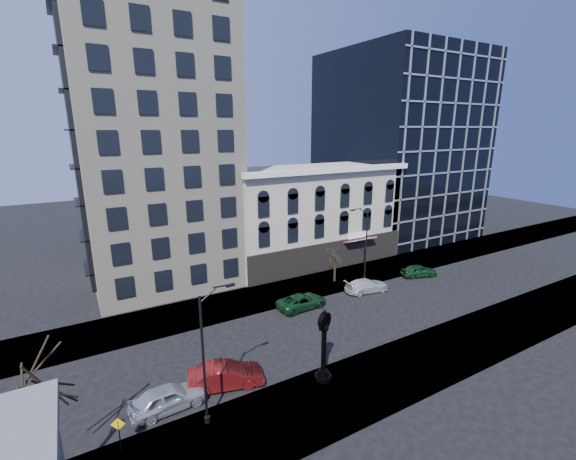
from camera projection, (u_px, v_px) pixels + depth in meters
ground at (291, 336)px, 32.24m from camera, size 160.00×160.00×0.00m
sidewalk_far at (251, 299)px, 38.93m from camera, size 160.00×6.00×0.12m
sidewalk_near at (352, 390)px, 25.52m from camera, size 160.00×6.00×0.12m
cream_tower at (150, 104)px, 40.16m from camera, size 15.90×15.40×42.50m
victorian_row at (309, 215)px, 49.80m from camera, size 22.60×11.19×12.50m
glass_office at (398, 146)px, 61.57m from camera, size 20.00×20.15×28.00m
street_clock at (324, 348)px, 25.94m from camera, size 1.18×1.18×5.21m
street_lamp_near at (211, 320)px, 21.35m from camera, size 2.19×0.55×8.50m
street_lamp_far at (362, 225)px, 42.23m from camera, size 2.19×0.63×8.50m
bare_tree_near at (37, 377)px, 16.48m from camera, size 4.93×4.93×8.47m
bare_tree_far at (335, 250)px, 42.53m from camera, size 2.87×2.87×4.93m
warning_sign at (119, 429)px, 20.08m from camera, size 0.68×0.29×2.20m
car_near_a at (168, 398)px, 23.68m from camera, size 4.79×2.19×1.59m
car_near_b at (226, 376)px, 25.73m from camera, size 5.29×3.00×1.65m
car_far_a at (302, 301)px, 37.06m from camera, size 5.09×2.55×1.38m
car_far_b at (367, 285)px, 40.79m from camera, size 4.98×2.51×1.39m
car_far_c at (419, 271)px, 44.96m from camera, size 4.49×2.87×1.42m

